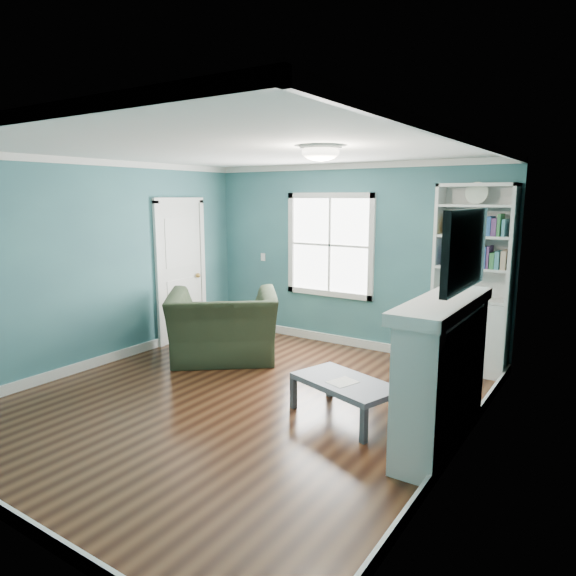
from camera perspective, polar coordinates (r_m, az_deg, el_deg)
The scene contains 13 objects.
floor at distance 5.63m, azimuth -5.34°, elevation -12.33°, with size 5.00×5.00×0.00m, color black.
room_walls at distance 5.23m, azimuth -5.62°, elevation 3.89°, with size 5.00×5.00×5.00m.
trim at distance 5.28m, azimuth -5.56°, elevation 0.17°, with size 4.50×5.00×2.60m.
window at distance 7.47m, azimuth 4.67°, elevation 4.76°, with size 1.40×0.06×1.50m.
bookshelf at distance 6.63m, azimuth 19.68°, elevation -1.09°, with size 0.90×0.35×2.31m.
fireplace at distance 4.66m, azimuth 16.87°, elevation -9.25°, with size 0.44×1.58×1.30m.
tv at distance 4.40m, azimuth 19.11°, elevation 4.07°, with size 0.06×1.10×0.65m, color black.
door at distance 7.81m, azimuth -11.79°, elevation 2.03°, with size 0.12×0.98×2.17m.
ceiling_fixture at distance 4.79m, azimuth 3.65°, elevation 14.93°, with size 0.38×0.38×0.15m.
light_switch at distance 8.14m, azimuth -2.79°, elevation 3.46°, with size 0.08×0.01×0.12m, color white.
recliner at distance 6.83m, azimuth -7.24°, elevation -2.95°, with size 1.39×0.91×1.22m, color #212E1D.
coffee_table at distance 5.13m, azimuth 6.38°, elevation -10.69°, with size 1.16×0.85×0.38m.
paper_sheet at distance 5.07m, azimuth 6.09°, elevation -10.34°, with size 0.21×0.27×0.00m, color white.
Camera 1 is at (3.28, -4.04, 2.15)m, focal length 32.00 mm.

